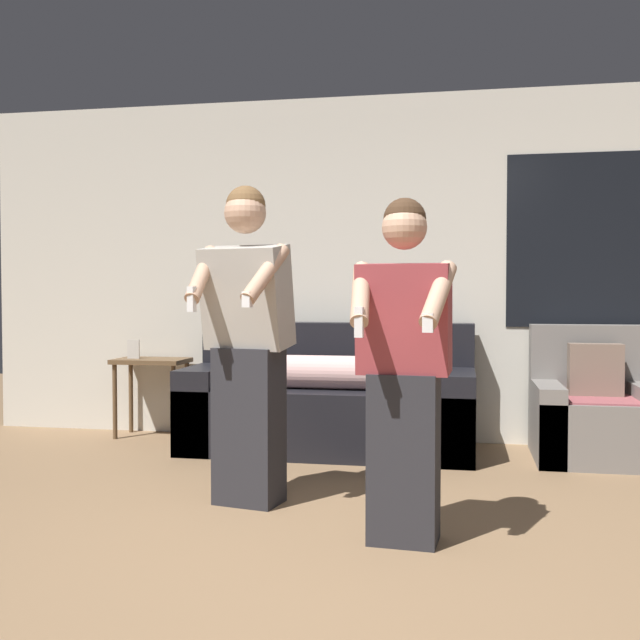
{
  "coord_description": "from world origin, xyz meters",
  "views": [
    {
      "loc": [
        0.45,
        -2.73,
        1.15
      ],
      "look_at": [
        -0.25,
        0.96,
        1.02
      ],
      "focal_mm": 42.0,
      "sensor_mm": 36.0,
      "label": 1
    }
  ],
  "objects_px": {
    "armchair": "(595,414)",
    "side_table": "(151,371)",
    "couch": "(330,405)",
    "person_left": "(247,344)",
    "person_right": "(404,370)"
  },
  "relations": [
    {
      "from": "couch",
      "to": "person_left",
      "type": "bearing_deg",
      "value": -97.39
    },
    {
      "from": "couch",
      "to": "side_table",
      "type": "height_order",
      "value": "couch"
    },
    {
      "from": "person_left",
      "to": "person_right",
      "type": "relative_size",
      "value": 1.09
    },
    {
      "from": "couch",
      "to": "side_table",
      "type": "distance_m",
      "value": 1.53
    },
    {
      "from": "person_left",
      "to": "armchair",
      "type": "bearing_deg",
      "value": 36.54
    },
    {
      "from": "couch",
      "to": "armchair",
      "type": "height_order",
      "value": "couch"
    },
    {
      "from": "couch",
      "to": "person_left",
      "type": "distance_m",
      "value": 1.6
    },
    {
      "from": "couch",
      "to": "side_table",
      "type": "xyz_separation_m",
      "value": [
        -1.5,
        0.23,
        0.19
      ]
    },
    {
      "from": "armchair",
      "to": "person_left",
      "type": "relative_size",
      "value": 0.53
    },
    {
      "from": "armchair",
      "to": "side_table",
      "type": "xyz_separation_m",
      "value": [
        -3.37,
        0.2,
        0.21
      ]
    },
    {
      "from": "armchair",
      "to": "couch",
      "type": "bearing_deg",
      "value": -178.94
    },
    {
      "from": "person_right",
      "to": "armchair",
      "type": "bearing_deg",
      "value": 59.6
    },
    {
      "from": "couch",
      "to": "person_right",
      "type": "bearing_deg",
      "value": -70.66
    },
    {
      "from": "side_table",
      "to": "person_right",
      "type": "xyz_separation_m",
      "value": [
        2.2,
        -2.21,
        0.27
      ]
    },
    {
      "from": "person_right",
      "to": "person_left",
      "type": "bearing_deg",
      "value": 151.67
    }
  ]
}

